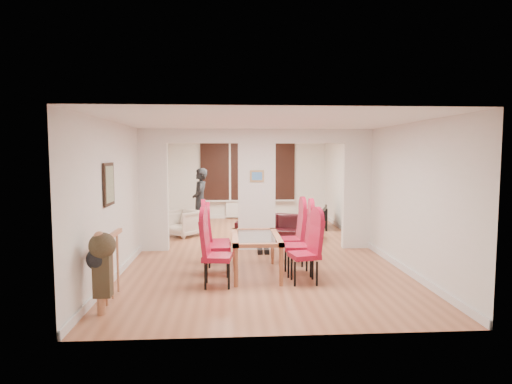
{
  "coord_description": "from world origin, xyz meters",
  "views": [
    {
      "loc": [
        -0.58,
        -9.19,
        2.07
      ],
      "look_at": [
        0.02,
        0.6,
        1.2
      ],
      "focal_mm": 30.0,
      "sensor_mm": 36.0,
      "label": 1
    }
  ],
  "objects": [
    {
      "name": "bowl",
      "position": [
        0.46,
        2.79,
        0.28
      ],
      "size": [
        0.21,
        0.21,
        0.05
      ],
      "primitive_type": "imported",
      "color": "black",
      "rests_on": "coffee_table"
    },
    {
      "name": "divider_wall",
      "position": [
        0.0,
        0.0,
        1.3
      ],
      "size": [
        5.0,
        0.18,
        2.6
      ],
      "primitive_type": "cube",
      "color": "white",
      "rests_on": "floor"
    },
    {
      "name": "bay_window_blinds",
      "position": [
        0.0,
        4.44,
        1.5
      ],
      "size": [
        3.0,
        0.08,
        1.8
      ],
      "primitive_type": "cube",
      "color": "black",
      "rests_on": "room_walls"
    },
    {
      "name": "dining_chair_lc",
      "position": [
        -0.79,
        -1.36,
        0.52
      ],
      "size": [
        0.45,
        0.45,
        1.04
      ],
      "primitive_type": null,
      "rotation": [
        0.0,
        0.0,
        0.07
      ],
      "color": "#A7112E",
      "rests_on": "floor"
    },
    {
      "name": "coffee_table",
      "position": [
        0.46,
        2.79,
        0.13
      ],
      "size": [
        1.1,
        0.55,
        0.25
      ],
      "primitive_type": null,
      "rotation": [
        0.0,
        0.0,
        -0.01
      ],
      "color": "black",
      "rests_on": "floor"
    },
    {
      "name": "dining_chair_rb",
      "position": [
        0.58,
        -2.03,
        0.57
      ],
      "size": [
        0.48,
        0.48,
        1.15
      ],
      "primitive_type": null,
      "rotation": [
        0.0,
        0.0,
        -0.05
      ],
      "color": "#A7112E",
      "rests_on": "floor"
    },
    {
      "name": "bottle",
      "position": [
        0.67,
        2.88,
        0.38
      ],
      "size": [
        0.06,
        0.06,
        0.26
      ],
      "primitive_type": "cylinder",
      "color": "#143F19",
      "rests_on": "coffee_table"
    },
    {
      "name": "sofa",
      "position": [
        0.57,
        1.24,
        0.29
      ],
      "size": [
        2.09,
        1.32,
        0.57
      ],
      "primitive_type": "imported",
      "rotation": [
        0.0,
        0.0,
        -0.31
      ],
      "color": "black",
      "rests_on": "floor"
    },
    {
      "name": "shoes",
      "position": [
        0.11,
        -0.45,
        0.05
      ],
      "size": [
        0.24,
        0.26,
        0.1
      ],
      "primitive_type": null,
      "color": "black",
      "rests_on": "floor"
    },
    {
      "name": "dining_chair_ra",
      "position": [
        0.6,
        -2.52,
        0.54
      ],
      "size": [
        0.51,
        0.51,
        1.07
      ],
      "primitive_type": null,
      "rotation": [
        0.0,
        0.0,
        0.23
      ],
      "color": "#A7112E",
      "rests_on": "floor"
    },
    {
      "name": "room_walls",
      "position": [
        0.0,
        0.0,
        1.3
      ],
      "size": [
        5.0,
        9.0,
        2.6
      ],
      "primitive_type": null,
      "color": "silver",
      "rests_on": "floor"
    },
    {
      "name": "armchair",
      "position": [
        -1.74,
        1.54,
        0.33
      ],
      "size": [
        1.01,
        1.01,
        0.66
      ],
      "primitive_type": "imported",
      "rotation": [
        0.0,
        0.0,
        -0.72
      ],
      "color": "beige",
      "rests_on": "floor"
    },
    {
      "name": "wall_poster",
      "position": [
        -2.47,
        -2.4,
        1.6
      ],
      "size": [
        0.04,
        0.52,
        0.67
      ],
      "primitive_type": "cube",
      "color": "gray",
      "rests_on": "room_walls"
    },
    {
      "name": "stair_newel",
      "position": [
        -2.25,
        -3.2,
        0.55
      ],
      "size": [
        0.4,
        1.2,
        1.1
      ],
      "primitive_type": null,
      "color": "#B57753",
      "rests_on": "floor"
    },
    {
      "name": "pendant_light",
      "position": [
        0.3,
        3.3,
        2.15
      ],
      "size": [
        0.36,
        0.36,
        0.36
      ],
      "primitive_type": "sphere",
      "color": "orange",
      "rests_on": "room_walls"
    },
    {
      "name": "radiator",
      "position": [
        0.0,
        4.4,
        0.3
      ],
      "size": [
        1.4,
        0.08,
        0.5
      ],
      "primitive_type": "cube",
      "color": "white",
      "rests_on": "floor"
    },
    {
      "name": "dining_chair_la",
      "position": [
        -0.78,
        -2.6,
        0.55
      ],
      "size": [
        0.49,
        0.49,
        1.1
      ],
      "primitive_type": null,
      "rotation": [
        0.0,
        0.0,
        -0.12
      ],
      "color": "#A7112E",
      "rests_on": "floor"
    },
    {
      "name": "pillar_photo",
      "position": [
        0.0,
        -0.1,
        1.6
      ],
      "size": [
        0.3,
        0.03,
        0.25
      ],
      "primitive_type": "cube",
      "color": "#4C8CD8",
      "rests_on": "divider_wall"
    },
    {
      "name": "dining_chair_rc",
      "position": [
        0.55,
        -1.38,
        0.56
      ],
      "size": [
        0.47,
        0.47,
        1.12
      ],
      "primitive_type": null,
      "rotation": [
        0.0,
        0.0,
        0.05
      ],
      "color": "#A7112E",
      "rests_on": "floor"
    },
    {
      "name": "floor",
      "position": [
        0.0,
        0.0,
        0.0
      ],
      "size": [
        5.0,
        9.0,
        0.01
      ],
      "primitive_type": "cube",
      "color": "#A46242",
      "rests_on": "ground"
    },
    {
      "name": "dining_table",
      "position": [
        -0.14,
        -1.98,
        0.34
      ],
      "size": [
        0.81,
        1.45,
        0.68
      ],
      "primitive_type": null,
      "color": "#9F5B3A",
      "rests_on": "floor"
    },
    {
      "name": "television",
      "position": [
        2.0,
        2.52,
        0.3
      ],
      "size": [
        1.05,
        0.35,
        0.6
      ],
      "primitive_type": "imported",
      "rotation": [
        0.0,
        0.0,
        1.37
      ],
      "color": "black",
      "rests_on": "floor"
    },
    {
      "name": "person",
      "position": [
        -1.36,
        2.01,
        0.85
      ],
      "size": [
        0.64,
        0.43,
        1.7
      ],
      "primitive_type": "imported",
      "rotation": [
        0.0,
        0.0,
        -1.53
      ],
      "color": "black",
      "rests_on": "floor"
    },
    {
      "name": "dining_chair_lb",
      "position": [
        -0.81,
        -1.98,
        0.57
      ],
      "size": [
        0.49,
        0.49,
        1.14
      ],
      "primitive_type": null,
      "rotation": [
        0.0,
        0.0,
        0.07
      ],
      "color": "#A7112E",
      "rests_on": "floor"
    }
  ]
}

